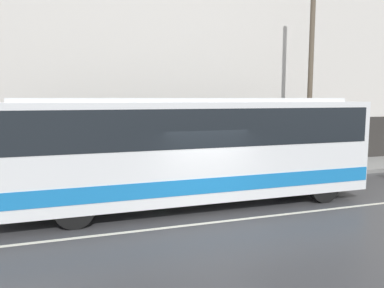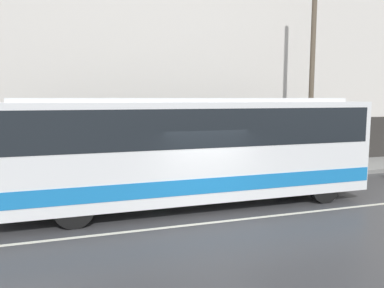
{
  "view_description": "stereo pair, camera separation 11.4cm",
  "coord_description": "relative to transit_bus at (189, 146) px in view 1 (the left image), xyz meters",
  "views": [
    {
      "loc": [
        -3.81,
        -9.27,
        3.41
      ],
      "look_at": [
        -0.05,
        1.86,
        1.97
      ],
      "focal_mm": 35.0,
      "sensor_mm": 36.0,
      "label": 1
    },
    {
      "loc": [
        -3.71,
        -9.3,
        3.41
      ],
      "look_at": [
        -0.05,
        1.86,
        1.97
      ],
      "focal_mm": 35.0,
      "sensor_mm": 36.0,
      "label": 2
    }
  ],
  "objects": [
    {
      "name": "pedestrian_waiting",
      "position": [
        0.22,
        4.64,
        -0.92
      ],
      "size": [
        0.36,
        0.36,
        1.76
      ],
      "color": "#1E5933",
      "rests_on": "sidewalk"
    },
    {
      "name": "transit_bus",
      "position": [
        0.0,
        0.0,
        0.0
      ],
      "size": [
        11.85,
        2.58,
        3.42
      ],
      "color": "white",
      "rests_on": "ground_plane"
    },
    {
      "name": "building_facade",
      "position": [
        0.16,
        5.3,
        2.71
      ],
      "size": [
        60.0,
        0.35,
        9.61
      ],
      "color": "silver",
      "rests_on": "ground_plane"
    },
    {
      "name": "sidewalk",
      "position": [
        0.16,
        3.65,
        -1.84
      ],
      "size": [
        60.0,
        3.02,
        0.18
      ],
      "color": "gray",
      "rests_on": "ground_plane"
    },
    {
      "name": "ground_plane",
      "position": [
        0.16,
        -1.86,
        -1.92
      ],
      "size": [
        60.0,
        60.0,
        0.0
      ],
      "primitive_type": "plane",
      "color": "#38383A"
    },
    {
      "name": "utility_pole_near",
      "position": [
        6.42,
        2.71,
        2.69
      ],
      "size": [
        0.21,
        0.21,
        8.88
      ],
      "color": "brown",
      "rests_on": "sidewalk"
    },
    {
      "name": "lane_stripe",
      "position": [
        0.16,
        -1.86,
        -1.92
      ],
      "size": [
        54.0,
        0.14,
        0.01
      ],
      "color": "beige",
      "rests_on": "ground_plane"
    }
  ]
}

